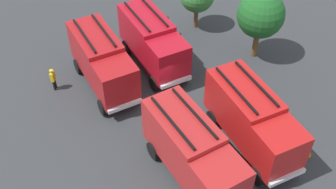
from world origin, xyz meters
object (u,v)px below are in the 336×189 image
Objects in this scene: fire_truck_2 at (153,41)px; fire_truck_3 at (252,118)px; fire_truck_0 at (102,61)px; fire_truck_1 at (192,151)px; firefighter_0 at (53,79)px; tree_1 at (261,15)px; firefighter_1 at (167,26)px; traffic_cone_2 at (172,101)px; traffic_cone_0 at (254,103)px; traffic_cone_1 at (309,152)px.

fire_truck_2 is 0.99× the size of fire_truck_3.
fire_truck_0 is at bearing -82.71° from fire_truck_2.
fire_truck_1 is 11.96m from firefighter_0.
fire_truck_1 is 12.64m from tree_1.
firefighter_1 is 3.00× the size of traffic_cone_2.
fire_truck_1 is at bearing -75.26° from traffic_cone_0.
tree_1 is (5.55, 14.19, 2.68)m from firefighter_0.
fire_truck_3 is 4.06m from traffic_cone_1.
traffic_cone_2 is at bearing -10.68° from fire_truck_2.
tree_1 is (-5.93, 11.06, 1.48)m from fire_truck_1.
fire_truck_1 and fire_truck_2 have the same top height.
firefighter_0 is (-11.68, -7.46, -1.21)m from fire_truck_3.
fire_truck_2 is 4.04m from firefighter_1.
fire_truck_2 is at bearing -147.55° from firefighter_0.
tree_1 is at bearing 132.96° from firefighter_1.
fire_truck_2 is 5.02m from traffic_cone_2.
fire_truck_3 is at bearing 92.92° from fire_truck_1.
firefighter_0 is (-1.70, -3.09, -1.21)m from fire_truck_0.
tree_1 is 8.94× the size of traffic_cone_2.
fire_truck_0 reaches higher than firefighter_1.
fire_truck_2 is at bearing 162.67° from fire_truck_1.
fire_truck_2 is 12.40× the size of traffic_cone_2.
traffic_cone_1 is at bearing 35.08° from fire_truck_0.
fire_truck_3 reaches higher than traffic_cone_1.
traffic_cone_2 is (6.19, 5.68, -0.65)m from firefighter_0.
traffic_cone_1 is at bearing 98.12° from firefighter_1.
fire_truck_0 is 11.81× the size of traffic_cone_1.
fire_truck_3 reaches higher than traffic_cone_0.
traffic_cone_0 reaches higher than traffic_cone_1.
traffic_cone_0 is at bearing 139.53° from fire_truck_3.
fire_truck_2 reaches higher than traffic_cone_0.
fire_truck_2 is 1.39× the size of tree_1.
tree_1 reaches higher than fire_truck_0.
fire_truck_2 is 8.06m from tree_1.
fire_truck_2 is at bearing -167.69° from fire_truck_3.
firefighter_0 is 2.28× the size of traffic_cone_0.
fire_truck_1 is 9.96× the size of traffic_cone_0.
fire_truck_1 is 7.45m from traffic_cone_1.
fire_truck_0 is 4.13m from fire_truck_2.
firefighter_1 is at bearing -147.49° from tree_1.
fire_truck_3 is 4.45× the size of firefighter_0.
fire_truck_1 and fire_truck_3 have the same top height.
tree_1 reaches higher than traffic_cone_0.
firefighter_0 is at bearing -134.22° from traffic_cone_0.
traffic_cone_0 is 1.18× the size of traffic_cone_1.
firefighter_1 is at bearing -130.36° from firefighter_0.
traffic_cone_0 is at bearing 27.66° from fire_truck_2.
fire_truck_3 is 10.13× the size of traffic_cone_0.
fire_truck_1 is 14.07m from firefighter_1.
tree_1 is at bearing 78.85° from fire_truck_0.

